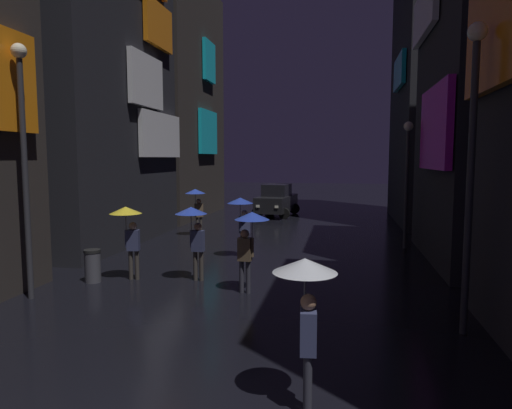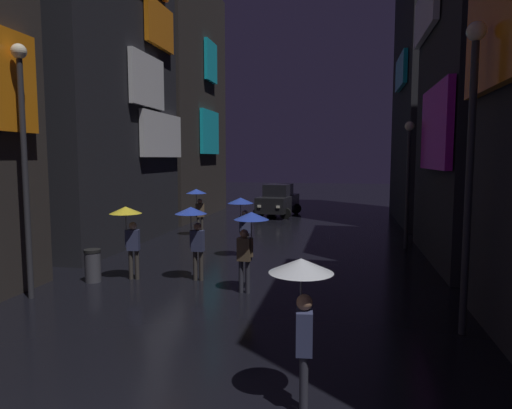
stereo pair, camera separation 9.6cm
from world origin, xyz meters
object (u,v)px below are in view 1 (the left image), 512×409
(pedestrian_midstreet_left_yellow, at_px, (128,222))
(pedestrian_foreground_right_blue, at_px, (193,223))
(streetlamp_right_far, at_px, (407,168))
(trash_bin, at_px, (93,266))
(pedestrian_foreground_left_blue, at_px, (250,229))
(pedestrian_far_right_blue, at_px, (196,199))
(car_distant, at_px, (277,201))
(pedestrian_near_crossing_blue, at_px, (242,210))
(streetlamp_left_near, at_px, (24,145))
(pedestrian_midstreet_centre_clear, at_px, (306,292))
(streetlamp_right_near, at_px, (472,146))

(pedestrian_midstreet_left_yellow, xyz_separation_m, pedestrian_foreground_right_blue, (1.85, 0.26, 0.00))
(pedestrian_foreground_right_blue, distance_m, streetlamp_right_far, 9.00)
(trash_bin, bearing_deg, pedestrian_foreground_left_blue, -2.44)
(pedestrian_far_right_blue, xyz_separation_m, car_distant, (2.51, 7.81, -0.74))
(pedestrian_near_crossing_blue, height_order, streetlamp_right_far, streetlamp_right_far)
(pedestrian_foreground_left_blue, relative_size, car_distant, 0.49)
(pedestrian_foreground_right_blue, xyz_separation_m, streetlamp_left_near, (-3.45, -2.37, 2.14))
(trash_bin, bearing_deg, pedestrian_midstreet_left_yellow, 24.88)
(trash_bin, bearing_deg, car_distant, 79.21)
(pedestrian_midstreet_centre_clear, height_order, streetlamp_right_near, streetlamp_right_near)
(pedestrian_foreground_right_blue, bearing_deg, streetlamp_left_near, -145.58)
(pedestrian_foreground_left_blue, distance_m, streetlamp_right_far, 8.49)
(pedestrian_midstreet_left_yellow, bearing_deg, pedestrian_near_crossing_blue, 54.24)
(pedestrian_far_right_blue, relative_size, pedestrian_near_crossing_blue, 1.00)
(pedestrian_midstreet_centre_clear, height_order, car_distant, pedestrian_midstreet_centre_clear)
(pedestrian_foreground_right_blue, relative_size, car_distant, 0.49)
(streetlamp_right_near, height_order, trash_bin, streetlamp_right_near)
(car_distant, distance_m, streetlamp_right_near, 19.09)
(pedestrian_midstreet_centre_clear, height_order, streetlamp_left_near, streetlamp_left_near)
(pedestrian_midstreet_centre_clear, relative_size, car_distant, 0.49)
(streetlamp_right_far, bearing_deg, streetlamp_right_near, -90.00)
(pedestrian_midstreet_left_yellow, relative_size, pedestrian_foreground_right_blue, 1.00)
(pedestrian_foreground_left_blue, xyz_separation_m, pedestrian_far_right_blue, (-4.07, 8.09, 0.00))
(streetlamp_right_near, bearing_deg, pedestrian_foreground_right_blue, 156.98)
(pedestrian_near_crossing_blue, relative_size, pedestrian_foreground_right_blue, 1.00)
(pedestrian_foreground_left_blue, xyz_separation_m, pedestrian_midstreet_left_yellow, (-3.65, 0.61, 0.00))
(trash_bin, bearing_deg, pedestrian_near_crossing_blue, 48.86)
(car_distant, height_order, trash_bin, car_distant)
(pedestrian_midstreet_left_yellow, relative_size, car_distant, 0.49)
(streetlamp_right_far, bearing_deg, pedestrian_foreground_left_blue, -124.51)
(pedestrian_midstreet_centre_clear, xyz_separation_m, pedestrian_midstreet_left_yellow, (-5.50, 5.83, 0.00))
(pedestrian_near_crossing_blue, distance_m, streetlamp_right_near, 8.66)
(pedestrian_midstreet_left_yellow, relative_size, streetlamp_left_near, 0.34)
(streetlamp_right_far, height_order, trash_bin, streetlamp_right_far)
(pedestrian_near_crossing_blue, bearing_deg, streetlamp_left_near, -126.37)
(streetlamp_right_far, bearing_deg, pedestrian_midstreet_centre_clear, -103.45)
(pedestrian_foreground_left_blue, height_order, pedestrian_far_right_blue, same)
(streetlamp_left_near, height_order, streetlamp_right_near, streetlamp_left_near)
(pedestrian_midstreet_left_yellow, relative_size, trash_bin, 2.28)
(pedestrian_foreground_right_blue, relative_size, streetlamp_right_near, 0.35)
(pedestrian_midstreet_centre_clear, distance_m, streetlamp_right_near, 4.85)
(pedestrian_near_crossing_blue, bearing_deg, streetlamp_right_far, 25.29)
(streetlamp_left_near, bearing_deg, pedestrian_midstreet_left_yellow, 52.64)
(pedestrian_foreground_left_blue, distance_m, streetlamp_right_near, 5.51)
(car_distant, bearing_deg, pedestrian_midstreet_centre_clear, -80.82)
(pedestrian_far_right_blue, relative_size, streetlamp_right_far, 0.44)
(pedestrian_far_right_blue, height_order, pedestrian_near_crossing_blue, same)
(pedestrian_foreground_right_blue, height_order, streetlamp_right_far, streetlamp_right_far)
(pedestrian_near_crossing_blue, height_order, trash_bin, pedestrian_near_crossing_blue)
(pedestrian_far_right_blue, relative_size, streetlamp_left_near, 0.34)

